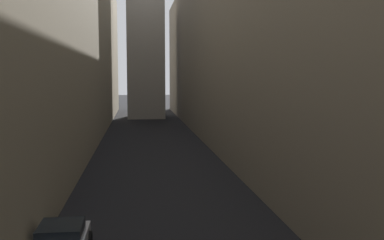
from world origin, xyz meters
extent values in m
plane|color=black|center=(0.00, 48.00, 0.00)|extent=(264.00, 264.00, 0.00)
cube|color=gray|center=(-12.11, 50.00, 11.22)|extent=(13.22, 108.00, 22.45)
cube|color=#756B5B|center=(11.34, 50.00, 10.54)|extent=(11.68, 108.00, 21.08)
cube|color=black|center=(-4.40, 24.99, 1.16)|extent=(1.63, 1.81, 0.57)
cylinder|color=black|center=(-3.51, 26.35, 0.33)|extent=(0.22, 0.65, 0.65)
camera|label=1|loc=(-1.45, 8.29, 7.02)|focal=41.21mm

